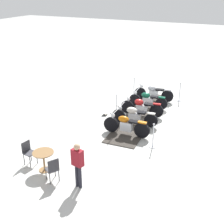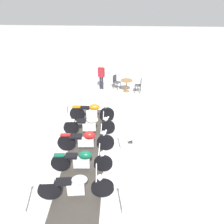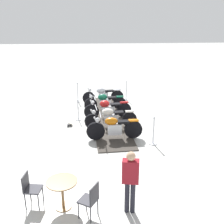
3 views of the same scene
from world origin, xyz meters
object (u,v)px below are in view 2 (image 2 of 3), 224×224
at_px(stanchion_right_mid, 121,144).
at_px(stanchion_right_front, 123,207).
at_px(stanchion_left_rear, 66,109).
at_px(motorcycle_copper, 92,112).
at_px(motorcycle_maroon, 87,140).
at_px(cafe_table, 126,83).
at_px(motorcycle_forest, 83,161).
at_px(cafe_chair_across_table, 139,85).
at_px(info_placard, 130,140).
at_px(motorcycle_chrome, 77,186).
at_px(stanchion_left_front, 23,204).
at_px(motorcycle_cream, 90,125).
at_px(bystander_person, 101,75).
at_px(cafe_chair_near_table, 116,81).

bearing_deg(stanchion_right_mid, stanchion_right_front, -87.44).
bearing_deg(stanchion_right_mid, stanchion_left_rear, 136.53).
distance_m(motorcycle_copper, stanchion_right_mid, 2.74).
distance_m(motorcycle_maroon, stanchion_right_mid, 1.39).
height_order(stanchion_left_rear, cafe_table, stanchion_left_rear).
distance_m(motorcycle_forest, cafe_chair_across_table, 7.64).
xyz_separation_m(info_placard, cafe_chair_across_table, (0.59, 5.39, 0.47)).
height_order(stanchion_right_mid, cafe_table, stanchion_right_mid).
height_order(motorcycle_chrome, stanchion_right_mid, motorcycle_chrome).
height_order(motorcycle_copper, stanchion_left_front, stanchion_left_front).
distance_m(motorcycle_maroon, stanchion_left_rear, 3.27).
xyz_separation_m(motorcycle_forest, stanchion_right_front, (1.46, -1.69, -0.10)).
relative_size(motorcycle_chrome, stanchion_left_rear, 2.09).
relative_size(stanchion_left_rear, stanchion_right_mid, 1.09).
xyz_separation_m(motorcycle_cream, motorcycle_copper, (-0.07, 1.17, 0.01)).
distance_m(stanchion_left_front, bystander_person, 9.65).
bearing_deg(bystander_person, stanchion_left_rear, -10.38).
bearing_deg(cafe_table, motorcycle_copper, -113.04).
bearing_deg(cafe_chair_near_table, motorcycle_cream, -67.82).
height_order(motorcycle_cream, motorcycle_copper, motorcycle_copper).
xyz_separation_m(info_placard, cafe_table, (-0.22, 5.52, 0.51)).
relative_size(stanchion_left_front, stanchion_left_rear, 1.03).
bearing_deg(motorcycle_copper, motorcycle_cream, -88.07).
relative_size(stanchion_left_front, cafe_table, 1.46).
bearing_deg(stanchion_right_front, stanchion_left_front, -177.44).
bearing_deg(info_placard, motorcycle_forest, -44.43).
distance_m(motorcycle_cream, info_placard, 1.91).
relative_size(motorcycle_forest, motorcycle_maroon, 0.96).
distance_m(motorcycle_copper, bystander_person, 4.24).
bearing_deg(motorcycle_copper, cafe_chair_across_table, 55.42).
bearing_deg(stanchion_left_rear, stanchion_left_front, -87.44).
xyz_separation_m(motorcycle_maroon, cafe_table, (1.54, 6.25, 0.07)).
distance_m(info_placard, cafe_chair_near_table, 6.04).
bearing_deg(cafe_chair_near_table, bystander_person, -141.74).
bearing_deg(cafe_chair_across_table, stanchion_left_rear, 48.90).
distance_m(motorcycle_chrome, stanchion_right_mid, 2.73).
distance_m(cafe_chair_near_table, bystander_person, 1.08).
bearing_deg(cafe_table, cafe_chair_across_table, -9.33).
bearing_deg(cafe_table, cafe_chair_near_table, 148.66).
xyz_separation_m(stanchion_right_front, bystander_person, (-1.64, 9.43, 0.62)).
xyz_separation_m(stanchion_left_rear, cafe_table, (3.12, 3.38, 0.23)).
distance_m(motorcycle_forest, stanchion_left_front, 2.28).
bearing_deg(motorcycle_forest, motorcycle_copper, 89.40).
bearing_deg(info_placard, bystander_person, -164.66).
height_order(motorcycle_cream, bystander_person, bystander_person).
bearing_deg(stanchion_right_front, motorcycle_forest, 130.72).
bearing_deg(stanchion_right_mid, cafe_chair_across_table, 80.88).
xyz_separation_m(motorcycle_cream, stanchion_right_front, (1.56, -4.05, -0.11)).
relative_size(cafe_table, cafe_chair_near_table, 0.83).
bearing_deg(cafe_chair_across_table, info_placard, 93.03).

